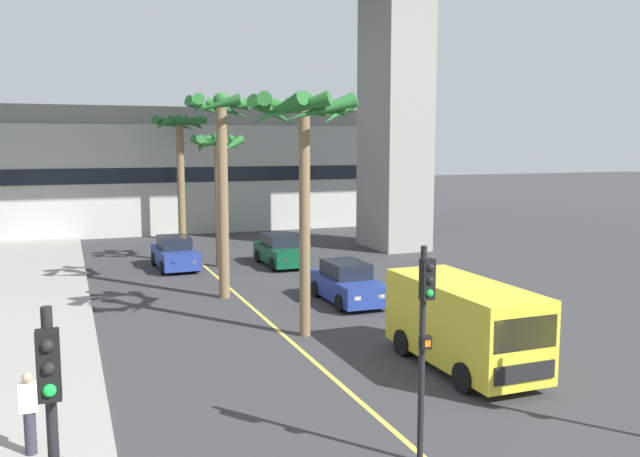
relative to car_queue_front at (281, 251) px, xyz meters
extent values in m
cube|color=#9E9991|center=(-11.63, -13.13, -0.65)|extent=(4.80, 80.00, 0.15)
cube|color=#DBCC4C|center=(-3.63, -5.13, -0.72)|extent=(0.14, 56.00, 0.01)
cube|color=gray|center=(7.95, 3.23, 7.73)|extent=(2.80, 4.40, 16.91)
cube|color=#ADB2A8|center=(-3.63, 17.11, 2.92)|extent=(32.59, 8.00, 7.29)
cube|color=gray|center=(-3.63, 17.11, 7.17)|extent=(31.93, 7.20, 1.20)
cube|color=black|center=(-3.63, 13.09, 3.29)|extent=(29.33, 0.04, 1.00)
cube|color=#0C4728|center=(0.00, -0.03, -0.14)|extent=(1.73, 4.11, 0.80)
cube|color=black|center=(0.00, 0.12, 0.54)|extent=(1.41, 2.06, 0.60)
cube|color=#F2EDCC|center=(0.48, -2.04, -0.09)|extent=(0.24, 0.08, 0.14)
cube|color=#F2EDCC|center=(-0.45, -2.05, -0.09)|extent=(0.24, 0.08, 0.14)
cylinder|color=black|center=(0.82, -1.30, -0.40)|extent=(0.22, 0.64, 0.64)
cylinder|color=black|center=(-0.80, -1.31, -0.40)|extent=(0.22, 0.64, 0.64)
cylinder|color=black|center=(0.80, 1.25, -0.40)|extent=(0.22, 0.64, 0.64)
cylinder|color=black|center=(-0.82, 1.23, -0.40)|extent=(0.22, 0.64, 0.64)
cube|color=navy|center=(-5.09, 1.01, -0.14)|extent=(1.84, 4.16, 0.80)
cube|color=black|center=(-5.09, 1.16, 0.54)|extent=(1.47, 2.10, 0.60)
cube|color=#F2EDCC|center=(-4.55, -0.99, -0.09)|extent=(0.24, 0.09, 0.14)
cube|color=#F2EDCC|center=(-5.48, -1.02, -0.09)|extent=(0.24, 0.09, 0.14)
cylinder|color=black|center=(-4.23, -0.24, -0.40)|extent=(0.24, 0.65, 0.64)
cylinder|color=black|center=(-5.85, -0.29, -0.40)|extent=(0.24, 0.65, 0.64)
cylinder|color=black|center=(-4.32, 2.30, -0.40)|extent=(0.24, 0.65, 0.64)
cylinder|color=black|center=(-5.94, 2.25, -0.40)|extent=(0.24, 0.65, 0.64)
cube|color=navy|center=(0.02, -8.46, -0.14)|extent=(1.70, 4.10, 0.80)
cube|color=black|center=(0.02, -8.31, 0.54)|extent=(1.40, 2.05, 0.60)
cube|color=#F2EDCC|center=(0.49, -10.47, -0.09)|extent=(0.24, 0.08, 0.14)
cube|color=#F2EDCC|center=(-0.45, -10.47, -0.09)|extent=(0.24, 0.08, 0.14)
cylinder|color=black|center=(0.83, -9.73, -0.40)|extent=(0.22, 0.64, 0.64)
cylinder|color=black|center=(-0.79, -9.73, -0.40)|extent=(0.22, 0.64, 0.64)
cylinder|color=black|center=(0.83, -7.19, -0.40)|extent=(0.22, 0.64, 0.64)
cylinder|color=black|center=(-0.78, -7.19, -0.40)|extent=(0.22, 0.64, 0.64)
cube|color=yellow|center=(-0.06, -16.60, 0.59)|extent=(2.05, 5.22, 2.10)
cube|color=black|center=(-0.04, -19.16, 0.94)|extent=(1.80, 0.10, 0.80)
cube|color=black|center=(-0.04, -19.22, 0.01)|extent=(1.70, 0.08, 0.44)
cylinder|color=black|center=(0.90, -18.15, -0.34)|extent=(0.27, 0.76, 0.76)
cylinder|color=black|center=(-1.00, -18.17, -0.34)|extent=(0.27, 0.76, 0.76)
cylinder|color=black|center=(0.87, -15.03, -0.34)|extent=(0.27, 0.76, 0.76)
cylinder|color=black|center=(-1.03, -15.05, -0.34)|extent=(0.27, 0.76, 0.76)
cube|color=black|center=(-10.18, -24.28, 3.03)|extent=(0.24, 0.20, 0.76)
sphere|color=black|center=(-10.18, -24.38, 3.27)|extent=(0.14, 0.14, 0.14)
sphere|color=black|center=(-10.18, -24.38, 3.03)|extent=(0.14, 0.14, 0.14)
sphere|color=#19D83F|center=(-10.18, -24.38, 2.79)|extent=(0.14, 0.14, 0.14)
cylinder|color=black|center=(-3.80, -20.96, 1.38)|extent=(0.12, 0.12, 4.20)
cube|color=black|center=(-3.80, -21.10, 2.88)|extent=(0.24, 0.20, 0.76)
sphere|color=black|center=(-3.80, -21.20, 3.12)|extent=(0.14, 0.14, 0.14)
sphere|color=black|center=(-3.80, -21.20, 2.88)|extent=(0.14, 0.14, 0.14)
sphere|color=#19D83F|center=(-3.80, -21.20, 2.64)|extent=(0.14, 0.14, 0.14)
cube|color=black|center=(-3.80, -21.08, 1.68)|extent=(0.20, 0.16, 0.24)
cube|color=orange|center=(-3.80, -21.16, 1.68)|extent=(0.12, 0.03, 0.12)
cylinder|color=brown|center=(-3.01, -12.13, 2.89)|extent=(0.35, 0.35, 7.21)
sphere|color=#236028|center=(-3.01, -12.13, 6.64)|extent=(0.60, 0.60, 0.60)
cone|color=#236028|center=(-1.87, -11.98, 6.45)|extent=(0.74, 2.37, 0.81)
cone|color=#236028|center=(-2.23, -11.29, 6.42)|extent=(2.01, 1.90, 0.87)
cone|color=#236028|center=(-2.77, -11.01, 6.42)|extent=(2.37, 0.92, 0.87)
cone|color=#236028|center=(-3.68, -11.21, 6.29)|extent=(2.13, 1.73, 1.09)
cone|color=#236028|center=(-4.08, -11.75, 6.43)|extent=(1.20, 2.34, 0.86)
cone|color=#236028|center=(-4.05, -12.61, 6.30)|extent=(1.37, 2.29, 1.08)
cone|color=#236028|center=(-3.69, -13.05, 6.34)|extent=(2.13, 1.74, 1.02)
cone|color=#236028|center=(-2.94, -13.27, 6.31)|extent=(2.34, 0.58, 1.06)
cone|color=#236028|center=(-2.18, -12.93, 6.28)|extent=(1.92, 1.97, 1.11)
cylinder|color=brown|center=(-2.94, 0.70, 2.36)|extent=(0.37, 0.37, 6.15)
sphere|color=#236028|center=(-2.94, 0.70, 5.58)|extent=(0.60, 0.60, 0.60)
cone|color=#236028|center=(-2.11, 0.69, 5.34)|extent=(0.45, 1.71, 0.89)
cone|color=#236028|center=(-2.54, 1.42, 5.34)|extent=(1.71, 1.21, 0.88)
cone|color=#236028|center=(-3.32, 1.43, 5.38)|extent=(1.72, 1.17, 0.82)
cone|color=#236028|center=(-3.76, 0.78, 5.25)|extent=(0.62, 1.73, 1.03)
cone|color=#236028|center=(-3.41, 0.02, 5.35)|extent=(1.65, 1.34, 0.88)
cone|color=#236028|center=(-2.43, 0.04, 5.25)|extent=(1.61, 1.39, 1.03)
cylinder|color=brown|center=(-3.17, 10.58, 2.97)|extent=(0.46, 0.46, 7.39)
sphere|color=#236028|center=(-3.17, 10.58, 6.82)|extent=(0.60, 0.60, 0.60)
cone|color=#236028|center=(-2.06, 10.67, 6.51)|extent=(0.63, 2.29, 1.02)
cone|color=#236028|center=(-2.41, 11.40, 6.59)|extent=(1.97, 1.86, 0.87)
cone|color=#236028|center=(-3.08, 11.69, 6.52)|extent=(2.29, 0.63, 1.01)
cone|color=#236028|center=(-3.73, 11.54, 6.57)|extent=(2.18, 1.52, 0.92)
cone|color=#236028|center=(-4.15, 11.10, 6.61)|extent=(1.45, 2.21, 0.83)
cone|color=#236028|center=(-4.22, 10.21, 6.52)|extent=(1.17, 2.28, 0.99)
cone|color=#236028|center=(-3.85, 9.70, 6.60)|extent=(2.06, 1.74, 0.85)
cone|color=#236028|center=(-3.05, 9.47, 6.59)|extent=(2.30, 0.69, 0.88)
cone|color=#236028|center=(-2.34, 9.84, 6.62)|extent=(1.83, 1.99, 0.82)
cylinder|color=brown|center=(-4.23, -6.04, 3.06)|extent=(0.42, 0.42, 7.55)
sphere|color=#236028|center=(-4.23, -6.04, 6.98)|extent=(0.60, 0.60, 0.60)
cone|color=#236028|center=(-3.34, -5.93, 6.76)|extent=(0.66, 1.88, 0.85)
cone|color=#236028|center=(-3.78, -5.26, 6.66)|extent=(1.81, 1.29, 1.02)
cone|color=#236028|center=(-4.67, -5.26, 6.73)|extent=(1.82, 1.29, 0.90)
cone|color=#236028|center=(-5.11, -5.93, 6.76)|extent=(0.66, 1.88, 0.86)
cone|color=#236028|center=(-4.56, -6.87, 6.76)|extent=(1.87, 1.10, 0.87)
cone|color=#236028|center=(-3.73, -6.78, 6.78)|extent=(1.77, 1.40, 0.83)
cylinder|color=#2D2D38|center=(-10.77, -18.28, -0.15)|extent=(0.22, 0.22, 0.85)
cube|color=white|center=(-10.77, -18.28, 0.56)|extent=(0.34, 0.22, 0.56)
sphere|color=tan|center=(-10.77, -18.28, 0.95)|extent=(0.20, 0.20, 0.20)
camera|label=1|loc=(-9.92, -31.67, 5.35)|focal=37.60mm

